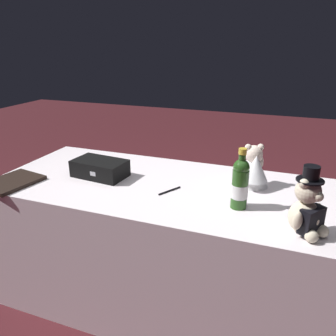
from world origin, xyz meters
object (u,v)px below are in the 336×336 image
(teddy_bear_bride, at_px, (253,169))
(guestbook, at_px, (12,182))
(champagne_bottle, at_px, (240,183))
(signing_pen, at_px, (170,190))
(gift_case_black, at_px, (100,168))
(teddy_bear_groom, at_px, (308,209))

(teddy_bear_bride, relative_size, guestbook, 0.82)
(champagne_bottle, height_order, signing_pen, champagne_bottle)
(signing_pen, bearing_deg, champagne_bottle, -8.95)
(teddy_bear_bride, height_order, gift_case_black, teddy_bear_bride)
(teddy_bear_bride, xyz_separation_m, guestbook, (-1.24, -0.42, -0.09))
(gift_case_black, bearing_deg, teddy_bear_groom, -12.77)
(gift_case_black, relative_size, guestbook, 1.13)
(teddy_bear_bride, bearing_deg, signing_pen, -150.79)
(signing_pen, distance_m, guestbook, 0.88)
(teddy_bear_bride, height_order, guestbook, teddy_bear_bride)
(teddy_bear_groom, height_order, gift_case_black, teddy_bear_groom)
(signing_pen, xyz_separation_m, gift_case_black, (-0.45, 0.06, 0.04))
(champagne_bottle, height_order, guestbook, champagne_bottle)
(teddy_bear_groom, relative_size, guestbook, 1.02)
(guestbook, bearing_deg, champagne_bottle, 17.22)
(signing_pen, bearing_deg, guestbook, -166.39)
(teddy_bear_groom, xyz_separation_m, guestbook, (-1.50, -0.01, -0.10))
(signing_pen, distance_m, gift_case_black, 0.46)
(champagne_bottle, bearing_deg, guestbook, -172.99)
(teddy_bear_groom, distance_m, signing_pen, 0.69)
(teddy_bear_groom, bearing_deg, guestbook, -179.52)
(teddy_bear_bride, distance_m, guestbook, 1.32)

